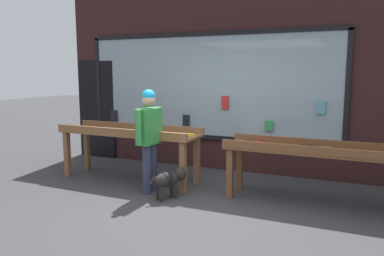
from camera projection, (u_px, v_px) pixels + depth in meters
ground_plane at (186, 211)px, 5.03m from camera, size 40.00×40.00×0.00m
shopfront_facade at (235, 78)px, 6.98m from camera, size 7.34×0.29×3.56m
display_table_left at (129, 137)px, 6.43m from camera, size 2.53×0.74×0.95m
display_table_right at (314, 155)px, 5.24m from camera, size 2.52×0.69×0.89m
person_browsing at (149, 134)px, 5.72m from camera, size 0.24×0.64×1.60m
small_dog at (169, 179)px, 5.51m from camera, size 0.41×0.57×0.44m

